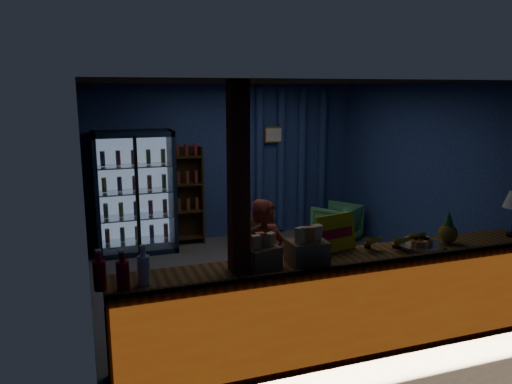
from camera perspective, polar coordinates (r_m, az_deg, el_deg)
ground at (r=6.80m, az=1.78°, el=-10.07°), size 4.60×4.60×0.00m
room_walls at (r=6.38m, az=1.87°, el=3.13°), size 4.60×4.60×4.60m
counter at (r=5.02m, az=9.90°, el=-12.49°), size 4.40×0.57×0.99m
support_post at (r=4.35m, az=-1.99°, el=-4.60°), size 0.16×0.16×2.60m
beverage_cooler at (r=7.99m, az=-13.69°, el=-0.08°), size 1.20×0.62×1.90m
bottle_shelf at (r=8.28m, az=-7.89°, el=-0.44°), size 0.50×0.28×1.60m
curtain_folds at (r=8.76m, az=2.88°, el=3.68°), size 1.74×0.14×2.50m
framed_picture at (r=8.61m, az=2.09°, el=6.56°), size 0.36×0.04×0.28m
shopkeeper at (r=5.25m, az=1.18°, el=-8.48°), size 0.61×0.52×1.42m
green_chair at (r=8.53m, az=9.23°, el=-3.46°), size 0.94×0.94×0.62m
side_table at (r=8.12m, az=0.04°, el=-4.49°), size 0.65×0.54×0.61m
yellow_sign at (r=4.97m, az=9.12°, el=-4.65°), size 0.47×0.18×0.37m
soda_bottles at (r=4.17m, az=-15.03°, el=-8.84°), size 0.45×0.18×0.33m
snack_box_left at (r=4.59m, az=5.88°, el=-6.67°), size 0.35×0.29×0.36m
snack_box_centre at (r=4.49m, az=0.63°, el=-7.25°), size 0.35×0.31×0.32m
pastry_tray at (r=5.37m, az=18.22°, el=-5.59°), size 0.50×0.50×0.08m
banana_bunches at (r=5.23m, az=15.50°, el=-5.25°), size 0.75×0.29×0.16m
pineapple at (r=5.51m, az=21.08°, el=-4.13°), size 0.20×0.20×0.34m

